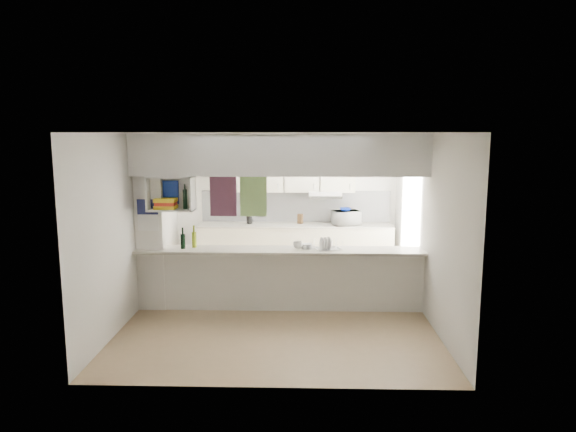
{
  "coord_description": "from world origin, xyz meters",
  "views": [
    {
      "loc": [
        0.33,
        -7.33,
        2.58
      ],
      "look_at": [
        0.11,
        0.5,
        1.33
      ],
      "focal_mm": 32.0,
      "sensor_mm": 36.0,
      "label": 1
    }
  ],
  "objects_px": {
    "bowl": "(345,210)",
    "wine_bottles": "(189,240)",
    "microwave": "(346,218)",
    "dish_rack": "(328,244)"
  },
  "relations": [
    {
      "from": "bowl",
      "to": "wine_bottles",
      "type": "bearing_deg",
      "value": -140.99
    },
    {
      "from": "bowl",
      "to": "wine_bottles",
      "type": "relative_size",
      "value": 0.67
    },
    {
      "from": "wine_bottles",
      "to": "dish_rack",
      "type": "bearing_deg",
      "value": -0.94
    },
    {
      "from": "microwave",
      "to": "bowl",
      "type": "xyz_separation_m",
      "value": [
        -0.02,
        -0.03,
        0.16
      ]
    },
    {
      "from": "microwave",
      "to": "wine_bottles",
      "type": "bearing_deg",
      "value": 21.85
    },
    {
      "from": "bowl",
      "to": "wine_bottles",
      "type": "height_order",
      "value": "wine_bottles"
    },
    {
      "from": "microwave",
      "to": "bowl",
      "type": "height_order",
      "value": "bowl"
    },
    {
      "from": "dish_rack",
      "to": "wine_bottles",
      "type": "height_order",
      "value": "wine_bottles"
    },
    {
      "from": "microwave",
      "to": "dish_rack",
      "type": "relative_size",
      "value": 1.13
    },
    {
      "from": "wine_bottles",
      "to": "bowl",
      "type": "bearing_deg",
      "value": 39.01
    }
  ]
}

